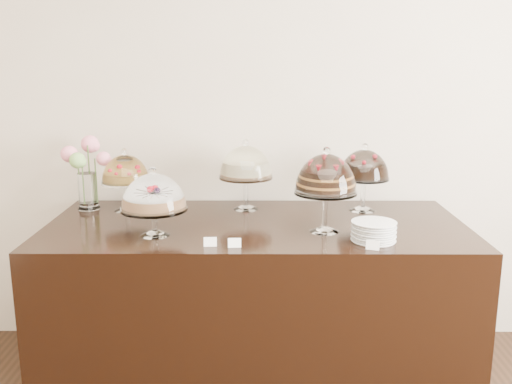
{
  "coord_description": "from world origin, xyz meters",
  "views": [
    {
      "loc": [
        -0.33,
        -0.45,
        1.73
      ],
      "look_at": [
        -0.34,
        2.4,
        1.08
      ],
      "focal_mm": 40.0,
      "sensor_mm": 36.0,
      "label": 1
    }
  ],
  "objects_px": {
    "cake_stand_dark_choco": "(364,167)",
    "cake_stand_fruit_tart": "(125,172)",
    "cake_stand_sugar_sponge": "(154,195)",
    "cake_stand_cheesecake": "(246,165)",
    "plate_stack": "(374,231)",
    "display_counter": "(256,302)",
    "cake_stand_choco_layer": "(326,177)",
    "flower_vase": "(86,170)"
  },
  "relations": [
    {
      "from": "plate_stack",
      "to": "cake_stand_cheesecake",
      "type": "bearing_deg",
      "value": 135.74
    },
    {
      "from": "cake_stand_fruit_tart",
      "to": "cake_stand_cheesecake",
      "type": "bearing_deg",
      "value": 2.43
    },
    {
      "from": "display_counter",
      "to": "cake_stand_dark_choco",
      "type": "relative_size",
      "value": 5.68
    },
    {
      "from": "cake_stand_sugar_sponge",
      "to": "cake_stand_fruit_tart",
      "type": "bearing_deg",
      "value": 117.06
    },
    {
      "from": "flower_vase",
      "to": "plate_stack",
      "type": "bearing_deg",
      "value": -21.64
    },
    {
      "from": "cake_stand_fruit_tart",
      "to": "cake_stand_sugar_sponge",
      "type": "bearing_deg",
      "value": -62.94
    },
    {
      "from": "display_counter",
      "to": "cake_stand_cheesecake",
      "type": "distance_m",
      "value": 0.77
    },
    {
      "from": "cake_stand_choco_layer",
      "to": "cake_stand_dark_choco",
      "type": "xyz_separation_m",
      "value": [
        0.26,
        0.41,
        -0.03
      ]
    },
    {
      "from": "flower_vase",
      "to": "cake_stand_fruit_tart",
      "type": "bearing_deg",
      "value": -8.49
    },
    {
      "from": "cake_stand_cheesecake",
      "to": "flower_vase",
      "type": "xyz_separation_m",
      "value": [
        -0.92,
        0.01,
        -0.03
      ]
    },
    {
      "from": "plate_stack",
      "to": "cake_stand_fruit_tart",
      "type": "bearing_deg",
      "value": 156.18
    },
    {
      "from": "cake_stand_dark_choco",
      "to": "plate_stack",
      "type": "relative_size",
      "value": 1.88
    },
    {
      "from": "cake_stand_fruit_tart",
      "to": "cake_stand_choco_layer",
      "type": "bearing_deg",
      "value": -20.99
    },
    {
      "from": "cake_stand_sugar_sponge",
      "to": "plate_stack",
      "type": "xyz_separation_m",
      "value": [
        1.06,
        -0.09,
        -0.15
      ]
    },
    {
      "from": "plate_stack",
      "to": "display_counter",
      "type": "bearing_deg",
      "value": 151.08
    },
    {
      "from": "cake_stand_choco_layer",
      "to": "flower_vase",
      "type": "relative_size",
      "value": 1.04
    },
    {
      "from": "plate_stack",
      "to": "cake_stand_choco_layer",
      "type": "bearing_deg",
      "value": 143.74
    },
    {
      "from": "display_counter",
      "to": "cake_stand_sugar_sponge",
      "type": "xyz_separation_m",
      "value": [
        -0.5,
        -0.22,
        0.65
      ]
    },
    {
      "from": "display_counter",
      "to": "flower_vase",
      "type": "distance_m",
      "value": 1.23
    },
    {
      "from": "cake_stand_sugar_sponge",
      "to": "cake_stand_dark_choco",
      "type": "xyz_separation_m",
      "value": [
        1.11,
        0.48,
        0.05
      ]
    },
    {
      "from": "cake_stand_cheesecake",
      "to": "cake_stand_dark_choco",
      "type": "xyz_separation_m",
      "value": [
        0.67,
        -0.03,
        -0.01
      ]
    },
    {
      "from": "display_counter",
      "to": "cake_stand_cheesecake",
      "type": "xyz_separation_m",
      "value": [
        -0.06,
        0.29,
        0.71
      ]
    },
    {
      "from": "plate_stack",
      "to": "cake_stand_dark_choco",
      "type": "bearing_deg",
      "value": 85.02
    },
    {
      "from": "cake_stand_cheesecake",
      "to": "cake_stand_dark_choco",
      "type": "height_order",
      "value": "cake_stand_cheesecake"
    },
    {
      "from": "cake_stand_cheesecake",
      "to": "flower_vase",
      "type": "distance_m",
      "value": 0.92
    },
    {
      "from": "cake_stand_choco_layer",
      "to": "cake_stand_fruit_tart",
      "type": "relative_size",
      "value": 1.2
    },
    {
      "from": "cake_stand_sugar_sponge",
      "to": "cake_stand_cheesecake",
      "type": "xyz_separation_m",
      "value": [
        0.44,
        0.51,
        0.06
      ]
    },
    {
      "from": "cake_stand_sugar_sponge",
      "to": "cake_stand_dark_choco",
      "type": "relative_size",
      "value": 0.88
    },
    {
      "from": "cake_stand_dark_choco",
      "to": "cake_stand_fruit_tart",
      "type": "xyz_separation_m",
      "value": [
        -1.35,
        0.0,
        -0.03
      ]
    },
    {
      "from": "cake_stand_cheesecake",
      "to": "cake_stand_choco_layer",
      "type": "bearing_deg",
      "value": -47.8
    },
    {
      "from": "cake_stand_fruit_tart",
      "to": "plate_stack",
      "type": "xyz_separation_m",
      "value": [
        1.3,
        -0.58,
        -0.17
      ]
    },
    {
      "from": "cake_stand_dark_choco",
      "to": "cake_stand_sugar_sponge",
      "type": "bearing_deg",
      "value": -156.55
    },
    {
      "from": "cake_stand_choco_layer",
      "to": "cake_stand_dark_choco",
      "type": "bearing_deg",
      "value": 57.36
    },
    {
      "from": "display_counter",
      "to": "cake_stand_sugar_sponge",
      "type": "height_order",
      "value": "cake_stand_sugar_sponge"
    },
    {
      "from": "cake_stand_cheesecake",
      "to": "cake_stand_dark_choco",
      "type": "bearing_deg",
      "value": -2.79
    },
    {
      "from": "cake_stand_cheesecake",
      "to": "plate_stack",
      "type": "height_order",
      "value": "cake_stand_cheesecake"
    },
    {
      "from": "cake_stand_sugar_sponge",
      "to": "cake_stand_choco_layer",
      "type": "height_order",
      "value": "cake_stand_choco_layer"
    },
    {
      "from": "cake_stand_choco_layer",
      "to": "cake_stand_fruit_tart",
      "type": "bearing_deg",
      "value": 159.01
    },
    {
      "from": "cake_stand_fruit_tart",
      "to": "plate_stack",
      "type": "height_order",
      "value": "cake_stand_fruit_tart"
    },
    {
      "from": "cake_stand_sugar_sponge",
      "to": "cake_stand_choco_layer",
      "type": "bearing_deg",
      "value": 4.49
    },
    {
      "from": "cake_stand_fruit_tart",
      "to": "display_counter",
      "type": "bearing_deg",
      "value": -19.68
    },
    {
      "from": "cake_stand_fruit_tart",
      "to": "flower_vase",
      "type": "relative_size",
      "value": 0.86
    }
  ]
}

